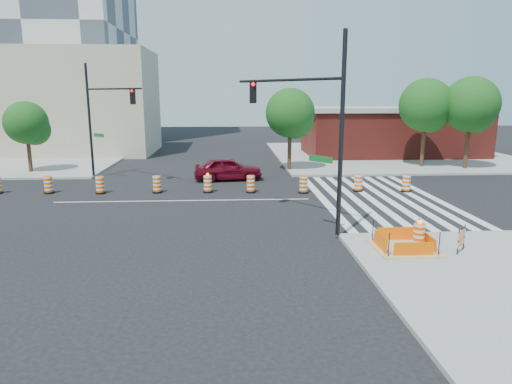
# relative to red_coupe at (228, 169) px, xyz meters

# --- Properties ---
(ground) EXTENTS (120.00, 120.00, 0.00)m
(ground) POSITION_rel_red_coupe_xyz_m (-2.49, -6.09, -0.79)
(ground) COLOR black
(ground) RESTS_ON ground
(sidewalk_ne) EXTENTS (22.00, 22.00, 0.15)m
(sidewalk_ne) POSITION_rel_red_coupe_xyz_m (15.51, 11.91, -0.71)
(sidewalk_ne) COLOR gray
(sidewalk_ne) RESTS_ON ground
(sidewalk_nw) EXTENTS (22.00, 22.00, 0.15)m
(sidewalk_nw) POSITION_rel_red_coupe_xyz_m (-20.49, 11.91, -0.71)
(sidewalk_nw) COLOR gray
(sidewalk_nw) RESTS_ON ground
(crosswalk_east) EXTENTS (6.75, 13.50, 0.01)m
(crosswalk_east) POSITION_rel_red_coupe_xyz_m (8.46, -6.09, -0.78)
(crosswalk_east) COLOR silver
(crosswalk_east) RESTS_ON ground
(lane_centerline) EXTENTS (14.00, 0.12, 0.01)m
(lane_centerline) POSITION_rel_red_coupe_xyz_m (-2.49, -6.09, -0.78)
(lane_centerline) COLOR silver
(lane_centerline) RESTS_ON ground
(excavation_pit) EXTENTS (2.20, 2.20, 0.90)m
(excavation_pit) POSITION_rel_red_coupe_xyz_m (6.51, -15.09, -0.56)
(excavation_pit) COLOR tan
(excavation_pit) RESTS_ON ground
(brick_storefront) EXTENTS (16.50, 8.50, 4.60)m
(brick_storefront) POSITION_rel_red_coupe_xyz_m (15.51, 11.91, 1.53)
(brick_storefront) COLOR maroon
(brick_storefront) RESTS_ON ground
(beige_midrise) EXTENTS (14.00, 10.00, 10.00)m
(beige_midrise) POSITION_rel_red_coupe_xyz_m (-14.49, 15.91, 4.21)
(beige_midrise) COLOR #B4A989
(beige_midrise) RESTS_ON ground
(red_coupe) EXTENTS (4.78, 2.30, 1.57)m
(red_coupe) POSITION_rel_red_coupe_xyz_m (0.00, 0.00, 0.00)
(red_coupe) COLOR #590715
(red_coupe) RESTS_ON ground
(signal_pole_se) EXTENTS (3.95, 4.76, 8.00)m
(signal_pole_se) POSITION_rel_red_coupe_xyz_m (3.41, -11.95, 4.12)
(signal_pole_se) COLOR black
(signal_pole_se) RESTS_ON ground
(signal_pole_nw) EXTENTS (4.46, 3.93, 7.68)m
(signal_pole_nw) POSITION_rel_red_coupe_xyz_m (-8.30, 0.51, 3.93)
(signal_pole_nw) COLOR black
(signal_pole_nw) RESTS_ON ground
(pit_drum) EXTENTS (0.54, 0.54, 1.06)m
(pit_drum) POSITION_rel_red_coupe_xyz_m (7.10, -14.99, -0.20)
(pit_drum) COLOR black
(pit_drum) RESTS_ON ground
(barricade) EXTENTS (0.58, 0.62, 0.96)m
(barricade) POSITION_rel_red_coupe_xyz_m (8.40, -15.61, -0.11)
(barricade) COLOR #F15605
(barricade) RESTS_ON ground
(tree_north_b) EXTENTS (3.14, 3.12, 5.30)m
(tree_north_b) POSITION_rel_red_coupe_xyz_m (-14.61, 3.61, 2.77)
(tree_north_b) COLOR #382314
(tree_north_b) RESTS_ON ground
(tree_north_c) EXTENTS (3.68, 3.68, 6.25)m
(tree_north_c) POSITION_rel_red_coupe_xyz_m (4.71, 3.50, 3.41)
(tree_north_c) COLOR #382314
(tree_north_c) RESTS_ON ground
(tree_north_d) EXTENTS (4.12, 4.12, 7.01)m
(tree_north_d) POSITION_rel_red_coupe_xyz_m (15.48, 4.45, 3.92)
(tree_north_d) COLOR #382314
(tree_north_d) RESTS_ON ground
(tree_north_e) EXTENTS (4.18, 4.18, 7.11)m
(tree_north_e) POSITION_rel_red_coupe_xyz_m (18.46, 3.31, 3.99)
(tree_north_e) COLOR #382314
(tree_north_e) RESTS_ON ground
(median_drum_1) EXTENTS (0.60, 0.60, 1.02)m
(median_drum_1) POSITION_rel_red_coupe_xyz_m (-10.63, -3.69, -0.31)
(median_drum_1) COLOR black
(median_drum_1) RESTS_ON ground
(median_drum_2) EXTENTS (0.60, 0.60, 1.02)m
(median_drum_2) POSITION_rel_red_coupe_xyz_m (-7.55, -3.92, -0.31)
(median_drum_2) COLOR black
(median_drum_2) RESTS_ON ground
(median_drum_3) EXTENTS (0.60, 0.60, 1.02)m
(median_drum_3) POSITION_rel_red_coupe_xyz_m (-4.23, -3.89, -0.31)
(median_drum_3) COLOR black
(median_drum_3) RESTS_ON ground
(median_drum_4) EXTENTS (0.60, 0.60, 1.18)m
(median_drum_4) POSITION_rel_red_coupe_xyz_m (-1.21, -3.98, -0.30)
(median_drum_4) COLOR black
(median_drum_4) RESTS_ON ground
(median_drum_5) EXTENTS (0.60, 0.60, 1.02)m
(median_drum_5) POSITION_rel_red_coupe_xyz_m (1.36, -4.16, -0.31)
(median_drum_5) COLOR black
(median_drum_5) RESTS_ON ground
(median_drum_6) EXTENTS (0.60, 0.60, 1.02)m
(median_drum_6) POSITION_rel_red_coupe_xyz_m (4.47, -4.50, -0.31)
(median_drum_6) COLOR black
(median_drum_6) RESTS_ON ground
(median_drum_7) EXTENTS (0.60, 0.60, 1.02)m
(median_drum_7) POSITION_rel_red_coupe_xyz_m (7.86, -4.20, -0.31)
(median_drum_7) COLOR black
(median_drum_7) RESTS_ON ground
(median_drum_8) EXTENTS (0.60, 0.60, 1.02)m
(median_drum_8) POSITION_rel_red_coupe_xyz_m (10.72, -4.51, -0.31)
(median_drum_8) COLOR black
(median_drum_8) RESTS_ON ground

